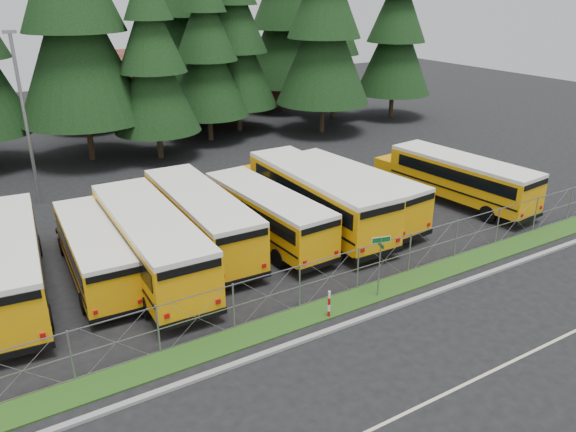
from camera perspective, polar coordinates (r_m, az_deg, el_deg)
The scene contains 27 objects.
ground at distance 26.42m, azimuth 7.39°, elevation -5.86°, with size 120.00×120.00×0.00m, color black.
curb at distance 24.38m, azimuth 11.93°, elevation -8.62°, with size 50.00×0.25×0.12m, color gray.
grass_verge at distance 25.28m, azimuth 9.78°, elevation -7.33°, with size 50.00×1.40×0.06m, color #1B4B15.
road_lane_line at distance 21.78m, azimuth 20.86°, elevation -14.11°, with size 50.00×0.12×0.01m, color beige.
chainlink_fence at distance 25.28m, azimuth 8.90°, elevation -4.76°, with size 44.00×0.10×2.00m, color gray, non-canonical shape.
brick_building at distance 62.32m, azimuth -11.60°, elevation 13.32°, with size 22.00×10.00×6.00m, color brown.
bus_0 at distance 26.48m, azimuth -26.64°, elevation -4.46°, with size 2.76×11.68×3.06m, color #FFA608, non-canonical shape.
bus_1 at distance 26.82m, azimuth -19.10°, elevation -3.43°, with size 2.34×9.91×2.60m, color #FFA608, non-canonical shape.
bus_2 at distance 26.32m, azimuth -14.00°, elevation -2.66°, with size 2.83×12.01×3.15m, color #FFA608, non-canonical shape.
bus_3 at distance 28.60m, azimuth -9.14°, elevation -0.31°, with size 2.73×11.57×3.03m, color #FFA608, non-canonical shape.
bus_4 at distance 29.11m, azimuth -2.51°, elevation 0.12°, with size 2.50×10.60×2.78m, color #FFA608, non-canonical shape.
bus_5 at distance 30.75m, azimuth 2.64°, elevation 1.84°, with size 2.93×12.43×3.26m, color #FFA608, non-canonical shape.
bus_6 at distance 32.18m, azimuth 6.04°, elevation 2.38°, with size 2.63×11.16×2.93m, color #FFA608, non-canonical shape.
bus_east at distance 35.75m, azimuth 16.70°, elevation 3.56°, with size 2.59×10.97×2.88m, color #FFA608, non-canonical shape.
street_sign at distance 23.80m, azimuth 9.36°, elevation -3.81°, with size 0.82×0.54×2.81m.
striped_bollard at distance 22.78m, azimuth 4.19°, elevation -8.95°, with size 0.11×0.11×1.20m, color #B20C0C.
light_standard at distance 36.35m, azimuth -25.21°, elevation 9.35°, with size 0.70×0.35×10.14m.
conifer_3 at distance 44.27m, azimuth -20.99°, elevation 18.39°, with size 9.37×9.37×20.72m, color black, non-canonical shape.
conifer_4 at distance 43.51m, azimuth -13.60°, elevation 14.93°, with size 6.50×6.50×14.38m, color black, non-canonical shape.
conifer_5 at distance 48.07m, azimuth -8.31°, elevation 16.22°, with size 6.69×6.69×14.79m, color black, non-canonical shape.
conifer_6 at distance 51.18m, azimuth -5.23°, elevation 17.07°, with size 6.96×6.96×15.40m, color black, non-canonical shape.
conifer_7 at distance 50.42m, azimuth 3.68°, elevation 18.61°, with size 8.22×8.22×18.17m, color black, non-canonical shape.
conifer_8 at distance 56.54m, azimuth 4.74°, elevation 16.73°, with size 6.20×6.20×13.71m, color black, non-canonical shape.
conifer_9 at distance 57.65m, azimuth 10.94°, elevation 17.76°, with size 7.32×7.32×16.18m, color black, non-canonical shape.
conifer_11 at distance 54.44m, azimuth -20.47°, elevation 15.70°, with size 6.59×6.59×14.58m, color black, non-canonical shape.
conifer_12 at distance 53.64m, azimuth -10.09°, elevation 20.53°, with size 9.88×9.88×21.84m, color black, non-canonical shape.
conifer_13 at distance 59.95m, azimuth -0.61°, elevation 19.32°, with size 8.27×8.27×18.30m, color black, non-canonical shape.
Camera 1 is at (-14.82, -17.97, 12.46)m, focal length 35.00 mm.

